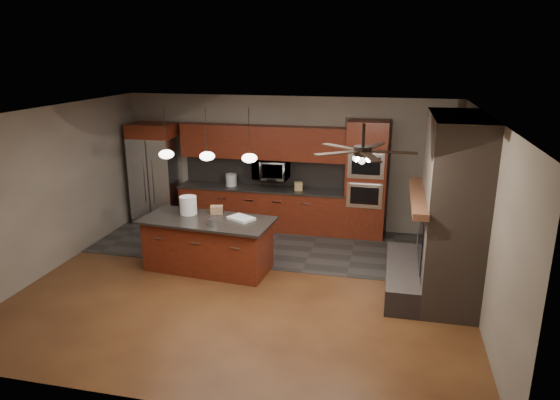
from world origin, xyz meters
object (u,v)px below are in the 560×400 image
(cardboard_box, at_px, (217,210))
(counter_bucket, at_px, (231,180))
(microwave, at_px, (271,169))
(paint_can, at_px, (213,222))
(oven_tower, at_px, (366,180))
(counter_box, at_px, (298,186))
(kitchen_island, at_px, (208,244))
(paint_tray, at_px, (241,218))
(refrigerator, at_px, (156,173))
(white_bucket, at_px, (188,205))

(cardboard_box, relative_size, counter_bucket, 0.83)
(microwave, height_order, paint_can, microwave)
(oven_tower, relative_size, counter_box, 13.44)
(counter_bucket, bearing_deg, counter_box, -1.94)
(kitchen_island, bearing_deg, counter_box, 67.24)
(oven_tower, xyz_separation_m, counter_box, (-1.38, -0.04, -0.20))
(oven_tower, bearing_deg, paint_tray, -132.48)
(refrigerator, height_order, kitchen_island, refrigerator)
(microwave, height_order, refrigerator, refrigerator)
(paint_can, height_order, cardboard_box, cardboard_box)
(microwave, bearing_deg, counter_bucket, -176.73)
(microwave, distance_m, kitchen_island, 2.53)
(white_bucket, xyz_separation_m, paint_tray, (0.99, -0.09, -0.14))
(paint_can, height_order, paint_tray, paint_can)
(white_bucket, bearing_deg, paint_tray, -5.17)
(white_bucket, bearing_deg, counter_bucket, 86.82)
(refrigerator, height_order, paint_can, refrigerator)
(white_bucket, bearing_deg, oven_tower, 34.83)
(cardboard_box, bearing_deg, white_bucket, 177.57)
(cardboard_box, bearing_deg, refrigerator, 120.35)
(oven_tower, bearing_deg, kitchen_island, -138.34)
(microwave, height_order, counter_bucket, microwave)
(white_bucket, relative_size, cardboard_box, 1.48)
(white_bucket, distance_m, counter_bucket, 2.07)
(cardboard_box, distance_m, counter_bucket, 1.97)
(kitchen_island, xyz_separation_m, paint_tray, (0.57, 0.11, 0.48))
(oven_tower, xyz_separation_m, paint_can, (-2.33, -2.53, -0.21))
(white_bucket, height_order, counter_box, white_bucket)
(paint_tray, bearing_deg, microwave, 119.03)
(paint_tray, bearing_deg, refrigerator, 170.19)
(microwave, relative_size, white_bucket, 2.29)
(refrigerator, xyz_separation_m, counter_box, (3.19, 0.03, -0.11))
(oven_tower, bearing_deg, counter_box, -178.23)
(refrigerator, xyz_separation_m, cardboard_box, (2.07, -1.86, -0.11))
(refrigerator, bearing_deg, cardboard_box, -41.84)
(cardboard_box, bearing_deg, kitchen_island, -117.44)
(refrigerator, distance_m, kitchen_island, 3.05)
(oven_tower, height_order, refrigerator, oven_tower)
(white_bucket, height_order, paint_tray, white_bucket)
(paint_can, bearing_deg, counter_bucket, 101.51)
(paint_can, relative_size, paint_tray, 0.40)
(refrigerator, bearing_deg, microwave, 2.90)
(oven_tower, bearing_deg, microwave, 178.34)
(counter_bucket, bearing_deg, paint_tray, -67.87)
(counter_box, bearing_deg, cardboard_box, -136.89)
(refrigerator, bearing_deg, paint_can, -47.81)
(paint_can, relative_size, counter_box, 0.96)
(paint_tray, distance_m, counter_box, 2.19)
(oven_tower, relative_size, white_bucket, 7.45)
(oven_tower, bearing_deg, white_bucket, -145.17)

